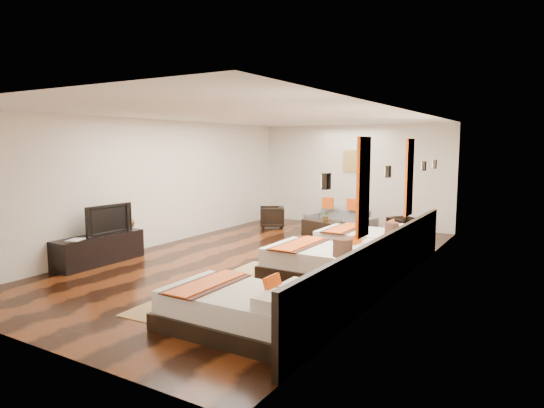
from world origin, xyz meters
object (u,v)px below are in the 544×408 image
Objects in this scene: sofa at (340,220)px; bed_far at (370,243)px; tv at (106,219)px; figurine at (126,221)px; nightstand_a at (342,285)px; bed_near at (243,310)px; book at (69,240)px; coffee_table at (323,228)px; armchair_right at (403,228)px; armchair_left at (272,217)px; table_plant at (326,216)px; tv_console at (99,249)px; nightstand_b at (391,255)px; bed_mid at (330,263)px.

bed_far is at bearing -43.56° from sofa.
figurine is (-0.05, 0.53, -0.11)m from tv.
nightstand_a is 0.52× the size of sofa.
book is (-4.19, 0.66, 0.31)m from bed_near.
book is 5.84m from coffee_table.
bed_far is 3.43× the size of armchair_right.
table_plant reaches higher than armchair_left.
armchair_right is at bearing 96.97° from nightstand_a.
armchair_right is (1.79, -0.38, -0.01)m from sofa.
tv_console is 2.76× the size of armchair_left.
tv is 3.16× the size of book.
nightstand_b is 0.90× the size of tv.
armchair_right is at bearing 51.03° from tv_console.
coffee_table is (-2.44, 2.41, -0.11)m from nightstand_b.
bed_far reaches higher than table_plant.
nightstand_a is at bearing -62.90° from table_plant.
table_plant is at bearing 147.16° from armchair_right.
sofa is 7.75× the size of table_plant.
bed_near is at bearing -64.62° from sofa.
armchair_right is 1.87m from table_plant.
bed_far is 3.32m from nightstand_a.
bed_mid is 2.36× the size of nightstand_b.
figurine is 4.45m from armchair_left.
bed_near is 3.01× the size of armchair_left.
armchair_left is (-4.15, 5.02, -0.05)m from nightstand_a.
sofa is at bearing 90.00° from coffee_table.
bed_far is at bearing 37.74° from tv_console.
bed_far is 3.84m from armchair_left.
tv_console is at bearing -41.13° from armchair_left.
bed_near is 7.18m from sofa.
tv reaches higher than tv_console.
nightstand_a is 4.95m from tv_console.
bed_far is 5.31m from tv_console.
nightstand_a is 2.80× the size of figurine.
sofa is (-1.69, 4.41, 0.00)m from bed_mid.
figurine is at bearing -162.55° from nightstand_b.
nightstand_a reaches higher than armchair_right.
tv is 4.97m from armchair_left.
book is at bearing -137.29° from bed_far.
nightstand_a is 5.34m from armchair_right.
bed_far is at bearing -49.68° from tv.
bed_near reaches higher than tv_console.
armchair_right is at bearing 21.26° from table_plant.
coffee_table is at bearing 61.64° from tv_console.
sofa is at bearing -20.34° from tv.
bed_near is 6.17m from coffee_table.
nightstand_b is at bearing 17.45° from figurine.
sofa is (2.51, 5.02, -0.45)m from figurine.
tv is 1.68× the size of armchair_right.
bed_mid is 8.61× the size of table_plant.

